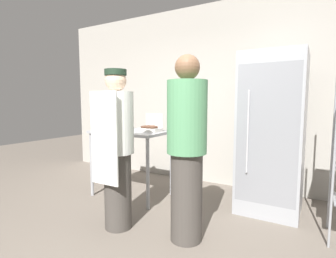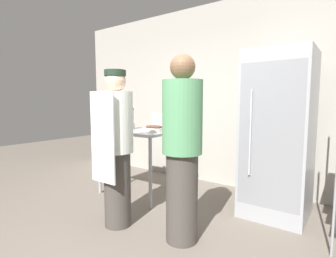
{
  "view_description": "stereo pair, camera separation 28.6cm",
  "coord_description": "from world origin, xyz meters",
  "px_view_note": "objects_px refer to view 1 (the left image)",
  "views": [
    {
      "loc": [
        1.34,
        -1.7,
        1.34
      ],
      "look_at": [
        -0.09,
        0.76,
        1.04
      ],
      "focal_mm": 28.0,
      "sensor_mm": 36.0,
      "label": 1
    },
    {
      "loc": [
        1.58,
        -1.55,
        1.34
      ],
      "look_at": [
        -0.09,
        0.76,
        1.04
      ],
      "focal_mm": 28.0,
      "sensor_mm": 36.0,
      "label": 2
    }
  ],
  "objects_px": {
    "person_customer": "(187,148)",
    "donut_box": "(150,128)",
    "person_baker": "(117,147)",
    "refrigerator": "(271,134)",
    "blender_pitcher": "(123,120)"
  },
  "relations": [
    {
      "from": "refrigerator",
      "to": "blender_pitcher",
      "type": "relative_size",
      "value": 6.2
    },
    {
      "from": "donut_box",
      "to": "person_baker",
      "type": "relative_size",
      "value": 0.17
    },
    {
      "from": "donut_box",
      "to": "person_baker",
      "type": "height_order",
      "value": "person_baker"
    },
    {
      "from": "donut_box",
      "to": "blender_pitcher",
      "type": "height_order",
      "value": "blender_pitcher"
    },
    {
      "from": "person_baker",
      "to": "donut_box",
      "type": "bearing_deg",
      "value": 100.96
    },
    {
      "from": "person_baker",
      "to": "person_customer",
      "type": "xyz_separation_m",
      "value": [
        0.74,
        0.14,
        0.04
      ]
    },
    {
      "from": "refrigerator",
      "to": "person_customer",
      "type": "height_order",
      "value": "refrigerator"
    },
    {
      "from": "person_customer",
      "to": "refrigerator",
      "type": "bearing_deg",
      "value": 63.71
    },
    {
      "from": "person_customer",
      "to": "donut_box",
      "type": "bearing_deg",
      "value": 141.08
    },
    {
      "from": "blender_pitcher",
      "to": "person_baker",
      "type": "distance_m",
      "value": 1.1
    },
    {
      "from": "refrigerator",
      "to": "blender_pitcher",
      "type": "height_order",
      "value": "refrigerator"
    },
    {
      "from": "donut_box",
      "to": "blender_pitcher",
      "type": "bearing_deg",
      "value": 179.32
    },
    {
      "from": "refrigerator",
      "to": "donut_box",
      "type": "relative_size",
      "value": 6.95
    },
    {
      "from": "blender_pitcher",
      "to": "person_customer",
      "type": "relative_size",
      "value": 0.17
    },
    {
      "from": "refrigerator",
      "to": "blender_pitcher",
      "type": "distance_m",
      "value": 1.99
    }
  ]
}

